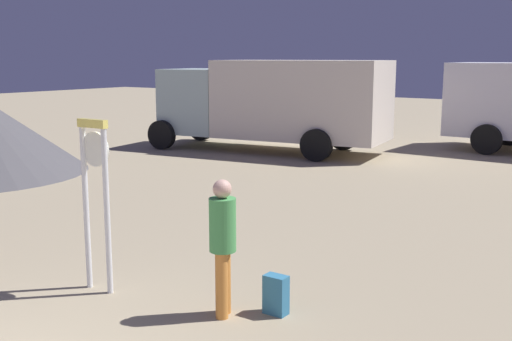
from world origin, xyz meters
TOP-DOWN VIEW (x-y plane):
  - standing_clock at (-1.04, 2.63)m, footprint 0.44×0.11m
  - person_near_clock at (0.70, 2.88)m, footprint 0.30×0.30m
  - backpack at (1.16, 3.26)m, footprint 0.27×0.20m
  - box_truck_near at (-5.60, 13.57)m, footprint 7.45×3.47m

SIDE VIEW (x-z plane):
  - backpack at x=1.16m, z-range 0.00..0.45m
  - person_near_clock at x=0.70m, z-range 0.09..1.64m
  - standing_clock at x=-1.04m, z-range 0.25..2.38m
  - box_truck_near at x=-5.60m, z-range 0.17..2.92m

